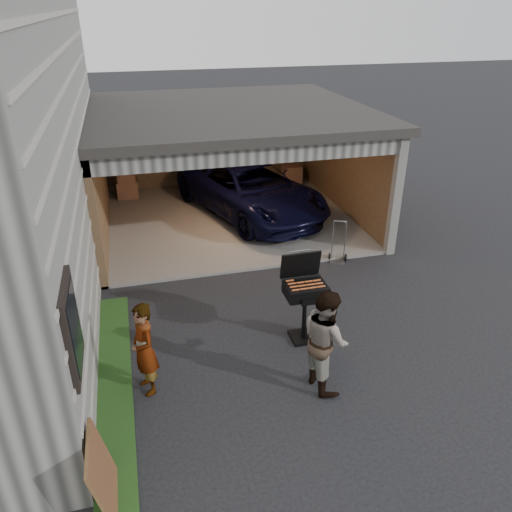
# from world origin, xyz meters

# --- Properties ---
(ground) EXTENTS (80.00, 80.00, 0.00)m
(ground) POSITION_xyz_m (0.00, 0.00, 0.00)
(ground) COLOR black
(ground) RESTS_ON ground
(groundcover_strip) EXTENTS (0.50, 8.00, 0.06)m
(groundcover_strip) POSITION_xyz_m (-2.25, -1.00, 0.03)
(groundcover_strip) COLOR #193814
(groundcover_strip) RESTS_ON ground
(garage) EXTENTS (6.80, 6.30, 2.90)m
(garage) POSITION_xyz_m (0.76, 6.79, 1.87)
(garage) COLOR #605E59
(garage) RESTS_ON ground
(minivan) EXTENTS (3.73, 5.36, 1.36)m
(minivan) POSITION_xyz_m (1.37, 6.59, 0.68)
(minivan) COLOR black
(minivan) RESTS_ON ground
(woman) EXTENTS (0.51, 0.62, 1.47)m
(woman) POSITION_xyz_m (-1.76, 0.33, 0.73)
(woman) COLOR #A7B2D2
(woman) RESTS_ON ground
(man) EXTENTS (0.70, 0.85, 1.61)m
(man) POSITION_xyz_m (0.80, -0.20, 0.81)
(man) COLOR #45211B
(man) RESTS_ON ground
(bbq_grill) EXTENTS (0.68, 0.60, 1.51)m
(bbq_grill) POSITION_xyz_m (0.90, 0.99, 0.90)
(bbq_grill) COLOR black
(bbq_grill) RESTS_ON ground
(propane_tank) EXTENTS (0.41, 0.41, 0.51)m
(propane_tank) POSITION_xyz_m (1.15, 0.86, 0.25)
(propane_tank) COLOR #B6B5B1
(propane_tank) RESTS_ON ground
(plywood_panel) EXTENTS (0.24, 0.86, 0.95)m
(plywood_panel) POSITION_xyz_m (-2.34, -1.50, 0.47)
(plywood_panel) COLOR #5A301F
(plywood_panel) RESTS_ON ground
(hand_truck) EXTENTS (0.44, 0.40, 0.97)m
(hand_truck) POSITION_xyz_m (2.59, 3.46, 0.19)
(hand_truck) COLOR gray
(hand_truck) RESTS_ON ground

